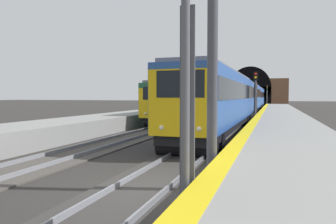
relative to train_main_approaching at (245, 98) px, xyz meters
The scene contains 12 objects.
ground_plane 31.48m from the train_main_approaching, behind, with size 320.00×320.00×0.00m, color #302D2B.
platform_right 31.70m from the train_main_approaching, behind, with size 112.00×3.96×1.07m, color gray.
platform_right_edge_strip 31.50m from the train_main_approaching, behind, with size 112.00×0.50×0.01m, color yellow.
track_main_line 31.48m from the train_main_approaching, behind, with size 160.00×2.73×0.21m.
track_adjacent_line 31.89m from the train_main_approaching, behind, with size 160.00×2.90×0.21m.
train_main_approaching is the anchor object (origin of this frame).
train_adjacent_platform 5.39m from the train_main_approaching, 70.05° to the left, with size 38.62×2.83×4.71m.
railway_signal_near 34.00m from the train_main_approaching, behind, with size 0.39×0.38×5.53m.
railway_signal_mid 11.25m from the train_main_approaching, behind, with size 0.39×0.38×4.70m.
railway_signal_far 39.78m from the train_main_approaching, ahead, with size 0.39×0.38×5.26m.
tunnel_portal 46.20m from the train_main_approaching, ahead, with size 2.82×19.01×10.64m.
catenary_mast_far 13.49m from the train_main_approaching, 58.73° to the left, with size 0.22×1.76×8.45m.
Camera 1 is at (-7.96, -3.36, 2.61)m, focal length 33.42 mm.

